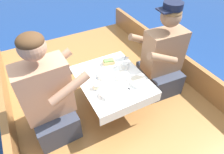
# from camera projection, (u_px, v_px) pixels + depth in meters

# --- Properties ---
(ground_plane) EXTENTS (60.00, 60.00, 0.00)m
(ground_plane) POSITION_uv_depth(u_px,v_px,m) (110.00, 119.00, 2.40)
(ground_plane) COLOR navy
(boat_deck) EXTENTS (2.04, 3.21, 0.32)m
(boat_deck) POSITION_uv_depth(u_px,v_px,m) (109.00, 110.00, 2.29)
(boat_deck) COLOR #9E6B38
(boat_deck) RESTS_ON ground_plane
(gunwale_port) EXTENTS (0.06, 3.21, 0.29)m
(gunwale_port) POSITION_uv_depth(u_px,v_px,m) (9.00, 129.00, 1.74)
(gunwale_port) COLOR #936033
(gunwale_port) RESTS_ON boat_deck
(gunwale_starboard) EXTENTS (0.06, 3.21, 0.29)m
(gunwale_starboard) POSITION_uv_depth(u_px,v_px,m) (181.00, 65.00, 2.45)
(gunwale_starboard) COLOR #936033
(gunwale_starboard) RESTS_ON boat_deck
(cockpit_table) EXTENTS (0.61, 0.74, 0.37)m
(cockpit_table) POSITION_uv_depth(u_px,v_px,m) (112.00, 82.00, 1.93)
(cockpit_table) COLOR #B2B2B7
(cockpit_table) RESTS_ON boat_deck
(person_port) EXTENTS (0.53, 0.46, 1.01)m
(person_port) POSITION_uv_depth(u_px,v_px,m) (48.00, 99.00, 1.66)
(person_port) COLOR #333847
(person_port) RESTS_ON boat_deck
(person_starboard) EXTENTS (0.54, 0.47, 1.00)m
(person_starboard) POSITION_uv_depth(u_px,v_px,m) (162.00, 59.00, 2.11)
(person_starboard) COLOR #333847
(person_starboard) RESTS_ON boat_deck
(plate_sandwich) EXTENTS (0.17, 0.17, 0.01)m
(plate_sandwich) POSITION_uv_depth(u_px,v_px,m) (109.00, 64.00, 2.07)
(plate_sandwich) COLOR white
(plate_sandwich) RESTS_ON cockpit_table
(plate_bread) EXTENTS (0.18, 0.18, 0.01)m
(plate_bread) POSITION_uv_depth(u_px,v_px,m) (89.00, 70.00, 2.00)
(plate_bread) COLOR white
(plate_bread) RESTS_ON cockpit_table
(sandwich) EXTENTS (0.13, 0.10, 0.05)m
(sandwich) POSITION_uv_depth(u_px,v_px,m) (109.00, 62.00, 2.05)
(sandwich) COLOR tan
(sandwich) RESTS_ON plate_sandwich
(bowl_port_near) EXTENTS (0.13, 0.13, 0.04)m
(bowl_port_near) POSITION_uv_depth(u_px,v_px,m) (122.00, 75.00, 1.90)
(bowl_port_near) COLOR white
(bowl_port_near) RESTS_ON cockpit_table
(bowl_starboard_near) EXTENTS (0.13, 0.13, 0.04)m
(bowl_starboard_near) POSITION_uv_depth(u_px,v_px,m) (107.00, 93.00, 1.72)
(bowl_starboard_near) COLOR white
(bowl_starboard_near) RESTS_ON cockpit_table
(bowl_center_far) EXTENTS (0.13, 0.13, 0.04)m
(bowl_center_far) POSITION_uv_depth(u_px,v_px,m) (104.00, 75.00, 1.91)
(bowl_center_far) COLOR white
(bowl_center_far) RESTS_ON cockpit_table
(bowl_port_far) EXTENTS (0.15, 0.15, 0.04)m
(bowl_port_far) POSITION_uv_depth(u_px,v_px,m) (137.00, 81.00, 1.84)
(bowl_port_far) COLOR white
(bowl_port_far) RESTS_ON cockpit_table
(coffee_cup_port) EXTENTS (0.09, 0.07, 0.06)m
(coffee_cup_port) POSITION_uv_depth(u_px,v_px,m) (119.00, 87.00, 1.77)
(coffee_cup_port) COLOR white
(coffee_cup_port) RESTS_ON cockpit_table
(coffee_cup_starboard) EXTENTS (0.10, 0.07, 0.07)m
(coffee_cup_starboard) POSITION_uv_depth(u_px,v_px,m) (125.00, 66.00, 2.00)
(coffee_cup_starboard) COLOR white
(coffee_cup_starboard) RESTS_ON cockpit_table
(tin_can) EXTENTS (0.07, 0.07, 0.05)m
(tin_can) POSITION_uv_depth(u_px,v_px,m) (96.00, 86.00, 1.78)
(tin_can) COLOR silver
(tin_can) RESTS_ON cockpit_table
(utensil_knife_port) EXTENTS (0.12, 0.14, 0.00)m
(utensil_knife_port) POSITION_uv_depth(u_px,v_px,m) (124.00, 61.00, 2.12)
(utensil_knife_port) COLOR silver
(utensil_knife_port) RESTS_ON cockpit_table
(utensil_fork_starboard) EXTENTS (0.07, 0.17, 0.00)m
(utensil_fork_starboard) POSITION_uv_depth(u_px,v_px,m) (133.00, 92.00, 1.77)
(utensil_fork_starboard) COLOR silver
(utensil_fork_starboard) RESTS_ON cockpit_table
(utensil_spoon_port) EXTENTS (0.17, 0.04, 0.01)m
(utensil_spoon_port) POSITION_uv_depth(u_px,v_px,m) (94.00, 80.00, 1.89)
(utensil_spoon_port) COLOR silver
(utensil_spoon_port) RESTS_ON cockpit_table
(utensil_knife_starboard) EXTENTS (0.14, 0.11, 0.00)m
(utensil_knife_starboard) POSITION_uv_depth(u_px,v_px,m) (121.00, 57.00, 2.17)
(utensil_knife_starboard) COLOR silver
(utensil_knife_starboard) RESTS_ON cockpit_table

